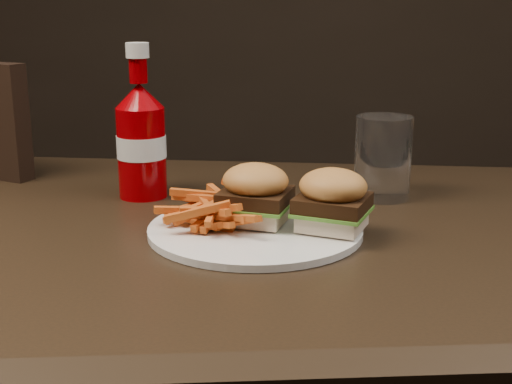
# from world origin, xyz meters

# --- Properties ---
(dining_table) EXTENTS (1.20, 0.80, 0.04)m
(dining_table) POSITION_xyz_m (0.00, 0.00, 0.73)
(dining_table) COLOR black
(dining_table) RESTS_ON ground
(chair_far) EXTENTS (0.60, 0.60, 0.04)m
(chair_far) POSITION_xyz_m (-0.44, 0.51, 0.43)
(chair_far) COLOR black
(chair_far) RESTS_ON ground
(plate) EXTENTS (0.26, 0.26, 0.01)m
(plate) POSITION_xyz_m (0.07, 0.01, 0.76)
(plate) COLOR white
(plate) RESTS_ON dining_table
(sandwich_half_a) EXTENTS (0.09, 0.08, 0.02)m
(sandwich_half_a) POSITION_xyz_m (0.07, 0.02, 0.77)
(sandwich_half_a) COLOR beige
(sandwich_half_a) RESTS_ON plate
(sandwich_half_b) EXTENTS (0.09, 0.09, 0.02)m
(sandwich_half_b) POSITION_xyz_m (0.17, 0.01, 0.77)
(sandwich_half_b) COLOR beige
(sandwich_half_b) RESTS_ON plate
(fries_pile) EXTENTS (0.15, 0.15, 0.05)m
(fries_pile) POSITION_xyz_m (0.02, 0.01, 0.78)
(fries_pile) COLOR #D3590E
(fries_pile) RESTS_ON plate
(ketchup_bottle) EXTENTS (0.07, 0.07, 0.14)m
(ketchup_bottle) POSITION_xyz_m (-0.10, 0.16, 0.81)
(ketchup_bottle) COLOR #850004
(ketchup_bottle) RESTS_ON dining_table
(tumbler) EXTENTS (0.08, 0.08, 0.12)m
(tumbler) POSITION_xyz_m (0.24, 0.19, 0.81)
(tumbler) COLOR white
(tumbler) RESTS_ON dining_table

